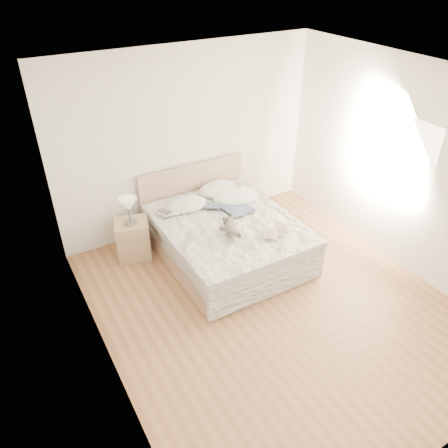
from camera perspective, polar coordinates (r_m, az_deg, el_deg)
The scene contains 16 objects.
floor at distance 5.53m, azimuth 6.41°, elevation -10.29°, with size 4.00×4.50×0.00m, color brown.
ceiling at distance 4.19m, azimuth 8.77°, elevation 17.75°, with size 4.00×4.50×0.00m, color white.
wall_back at distance 6.45m, azimuth -4.67°, elevation 10.76°, with size 4.00×0.02×2.70m, color white.
wall_left at distance 4.02m, azimuth -16.33°, elevation -5.69°, with size 0.02×4.50×2.70m, color white.
wall_right at distance 6.03m, azimuth 23.00°, elevation 6.54°, with size 0.02×4.50×2.70m, color white.
window at distance 6.15m, azimuth 21.02°, elevation 8.51°, with size 0.02×1.30×1.10m, color white.
bed at distance 6.11m, azimuth 0.12°, elevation -1.60°, with size 1.72×2.14×1.00m.
nightstand at distance 6.23m, azimuth -11.76°, elevation -1.93°, with size 0.45×0.40×0.56m, color #9D8263.
table_lamp at distance 5.91m, azimuth -12.38°, elevation 2.36°, with size 0.31×0.31×0.39m.
pillow_left at distance 6.22m, azimuth -4.83°, elevation 2.59°, with size 0.59×0.41×0.18m, color white.
pillow_middle at distance 6.60m, azimuth -0.92°, elevation 4.60°, with size 0.60×0.42×0.18m, color white.
pillow_right at distance 6.40m, azimuth 1.45°, elevation 3.61°, with size 0.67×0.47×0.20m, color white.
blouse at distance 6.18m, azimuth 1.34°, elevation 2.39°, with size 0.57×0.61×0.02m, color #374261, non-canonical shape.
photo_book at distance 6.10m, azimuth -7.01°, elevation 1.67°, with size 0.36×0.25×0.03m, color white.
childrens_book at distance 5.67m, azimuth 6.76°, elevation -1.00°, with size 0.37×0.25×0.02m, color beige.
teddy_bear at distance 5.56m, azimuth 0.96°, elevation -1.21°, with size 0.23×0.32×0.17m, color #675E4E, non-canonical shape.
Camera 1 is at (-2.53, -3.17, 3.77)m, focal length 35.00 mm.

